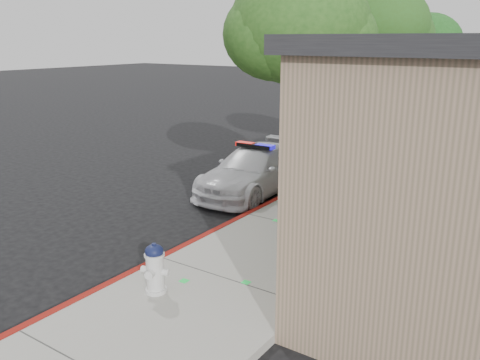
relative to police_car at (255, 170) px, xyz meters
name	(u,v)px	position (x,y,z in m)	size (l,w,h in m)	color
ground	(158,264)	(1.02, -5.04, -0.64)	(120.00, 120.00, 0.00)	black
sidewalk	(304,230)	(2.62, -2.04, -0.57)	(3.20, 60.00, 0.15)	#9A988C
red_curb	(247,216)	(1.08, -2.04, -0.56)	(0.14, 60.00, 0.16)	maroon
police_car	(255,170)	(0.00, 0.00, 0.00)	(1.91, 4.45, 1.40)	white
fire_hydrant	(155,268)	(1.97, -6.09, -0.06)	(0.50, 0.43, 0.86)	silver
street_tree_near	(299,31)	(1.95, -1.30, 3.71)	(3.22, 3.07, 5.63)	black
street_tree_mid	(377,32)	(2.18, 3.01, 3.74)	(3.02, 2.98, 5.61)	black
street_tree_far	(427,45)	(1.91, 9.56, 3.30)	(2.90, 2.66, 5.04)	black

